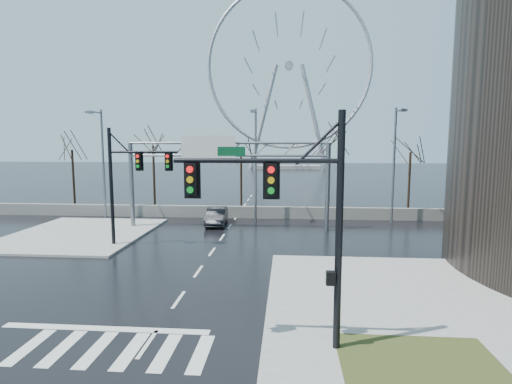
# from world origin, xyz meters

# --- Properties ---
(ground) EXTENTS (260.00, 260.00, 0.00)m
(ground) POSITION_xyz_m (0.00, 0.00, 0.00)
(ground) COLOR black
(ground) RESTS_ON ground
(sidewalk_right_ext) EXTENTS (12.00, 10.00, 0.15)m
(sidewalk_right_ext) POSITION_xyz_m (10.00, 2.00, 0.07)
(sidewalk_right_ext) COLOR gray
(sidewalk_right_ext) RESTS_ON ground
(sidewalk_far) EXTENTS (10.00, 12.00, 0.15)m
(sidewalk_far) POSITION_xyz_m (-11.00, 12.00, 0.07)
(sidewalk_far) COLOR gray
(sidewalk_far) RESTS_ON ground
(grass_strip) EXTENTS (5.00, 4.00, 0.02)m
(grass_strip) POSITION_xyz_m (9.00, -5.00, 0.15)
(grass_strip) COLOR #2E3817
(grass_strip) RESTS_ON sidewalk_near
(barrier_wall) EXTENTS (52.00, 0.50, 1.10)m
(barrier_wall) POSITION_xyz_m (0.00, 20.00, 0.55)
(barrier_wall) COLOR slate
(barrier_wall) RESTS_ON ground
(signal_mast_near) EXTENTS (5.52, 0.41, 8.00)m
(signal_mast_near) POSITION_xyz_m (5.14, -4.04, 4.87)
(signal_mast_near) COLOR black
(signal_mast_near) RESTS_ON ground
(signal_mast_far) EXTENTS (4.72, 0.41, 8.00)m
(signal_mast_far) POSITION_xyz_m (-5.87, 8.96, 4.83)
(signal_mast_far) COLOR black
(signal_mast_far) RESTS_ON ground
(sign_gantry) EXTENTS (16.36, 0.40, 7.60)m
(sign_gantry) POSITION_xyz_m (-0.38, 14.96, 5.18)
(sign_gantry) COLOR slate
(sign_gantry) RESTS_ON ground
(streetlight_left) EXTENTS (0.50, 2.55, 10.00)m
(streetlight_left) POSITION_xyz_m (-12.00, 18.16, 5.89)
(streetlight_left) COLOR slate
(streetlight_left) RESTS_ON ground
(streetlight_mid) EXTENTS (0.50, 2.55, 10.00)m
(streetlight_mid) POSITION_xyz_m (2.00, 18.16, 5.89)
(streetlight_mid) COLOR slate
(streetlight_mid) RESTS_ON ground
(streetlight_right) EXTENTS (0.50, 2.55, 10.00)m
(streetlight_right) POSITION_xyz_m (14.00, 18.16, 5.89)
(streetlight_right) COLOR slate
(streetlight_right) RESTS_ON ground
(tree_far_left) EXTENTS (3.50, 3.50, 7.00)m
(tree_far_left) POSITION_xyz_m (-18.00, 24.00, 5.57)
(tree_far_left) COLOR black
(tree_far_left) RESTS_ON ground
(tree_left) EXTENTS (3.75, 3.75, 7.50)m
(tree_left) POSITION_xyz_m (-9.00, 23.50, 5.98)
(tree_left) COLOR black
(tree_left) RESTS_ON ground
(tree_center) EXTENTS (3.25, 3.25, 6.50)m
(tree_center) POSITION_xyz_m (0.00, 24.50, 5.17)
(tree_center) COLOR black
(tree_center) RESTS_ON ground
(tree_right) EXTENTS (3.90, 3.90, 7.80)m
(tree_right) POSITION_xyz_m (9.00, 23.50, 6.22)
(tree_right) COLOR black
(tree_right) RESTS_ON ground
(tree_far_right) EXTENTS (3.40, 3.40, 6.80)m
(tree_far_right) POSITION_xyz_m (17.00, 24.00, 5.41)
(tree_far_right) COLOR black
(tree_far_right) RESTS_ON ground
(ferris_wheel) EXTENTS (45.00, 6.00, 50.91)m
(ferris_wheel) POSITION_xyz_m (5.00, 95.00, 26.13)
(ferris_wheel) COLOR gray
(ferris_wheel) RESTS_ON ground
(car) EXTENTS (1.88, 4.65, 1.50)m
(car) POSITION_xyz_m (-1.24, 16.65, 0.75)
(car) COLOR black
(car) RESTS_ON ground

